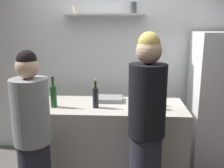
% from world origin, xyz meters
% --- Properties ---
extents(back_wall_assembly, '(4.80, 0.32, 2.60)m').
position_xyz_m(back_wall_assembly, '(-0.00, 1.25, 1.30)').
color(back_wall_assembly, white).
rests_on(back_wall_assembly, ground).
extents(refrigerator, '(0.58, 0.64, 1.75)m').
position_xyz_m(refrigerator, '(1.29, 0.85, 0.87)').
color(refrigerator, white).
rests_on(refrigerator, ground).
extents(counter, '(1.68, 0.70, 0.92)m').
position_xyz_m(counter, '(0.00, 0.50, 0.46)').
color(counter, '#B7B2A8').
rests_on(counter, ground).
extents(baking_pan, '(0.34, 0.24, 0.05)m').
position_xyz_m(baking_pan, '(-0.05, 0.65, 0.95)').
color(baking_pan, gray).
rests_on(baking_pan, counter).
extents(utensil_holder, '(0.12, 0.12, 0.23)m').
position_xyz_m(utensil_holder, '(0.47, 0.53, 0.99)').
color(utensil_holder, '#B2B2B7').
rests_on(utensil_holder, counter).
extents(wine_bottle_green_glass, '(0.07, 0.07, 0.34)m').
position_xyz_m(wine_bottle_green_glass, '(-0.65, 0.39, 1.05)').
color(wine_bottle_green_glass, '#19471E').
rests_on(wine_bottle_green_glass, counter).
extents(wine_bottle_pale_glass, '(0.08, 0.08, 0.30)m').
position_xyz_m(wine_bottle_pale_glass, '(0.24, 0.31, 1.03)').
color(wine_bottle_pale_glass, '#B2BFB2').
rests_on(wine_bottle_pale_glass, counter).
extents(wine_bottle_dark_glass, '(0.07, 0.07, 0.32)m').
position_xyz_m(wine_bottle_dark_glass, '(-0.18, 0.40, 1.04)').
color(wine_bottle_dark_glass, black).
rests_on(wine_bottle_dark_glass, counter).
extents(water_bottle_plastic, '(0.09, 0.09, 0.25)m').
position_xyz_m(water_bottle_plastic, '(0.41, 0.40, 1.03)').
color(water_bottle_plastic, silver).
rests_on(water_bottle_plastic, counter).
extents(person_grey_hoodie, '(0.34, 0.34, 1.62)m').
position_xyz_m(person_grey_hoodie, '(-0.70, -0.17, 0.80)').
color(person_grey_hoodie, '#262633').
rests_on(person_grey_hoodie, ground).
extents(person_blonde, '(0.34, 0.34, 1.78)m').
position_xyz_m(person_blonde, '(0.35, -0.11, 0.89)').
color(person_blonde, '#262633').
rests_on(person_blonde, ground).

